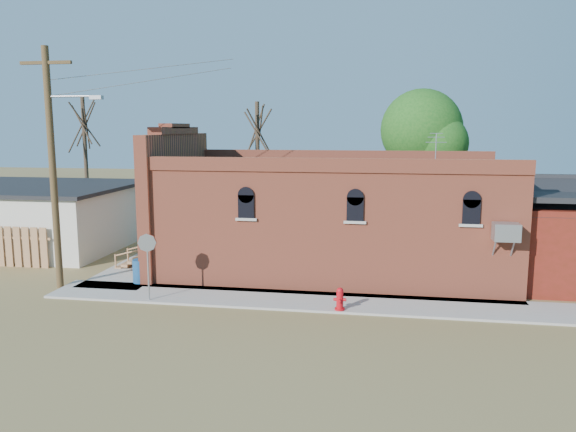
% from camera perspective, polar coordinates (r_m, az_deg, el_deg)
% --- Properties ---
extents(ground, '(120.00, 120.00, 0.00)m').
position_cam_1_polar(ground, '(19.38, -2.64, -9.32)').
color(ground, brown).
rests_on(ground, ground).
extents(sidewalk_south, '(19.00, 2.20, 0.08)m').
position_cam_1_polar(sidewalk_south, '(19.97, 2.17, -8.63)').
color(sidewalk_south, '#9E9991').
rests_on(sidewalk_south, ground).
extents(sidewalk_west, '(2.60, 10.00, 0.08)m').
position_cam_1_polar(sidewalk_west, '(26.75, -13.26, -4.31)').
color(sidewalk_west, '#9E9991').
rests_on(sidewalk_west, ground).
extents(brick_bar, '(16.40, 7.97, 6.30)m').
position_cam_1_polar(brick_bar, '(23.88, 3.93, -0.05)').
color(brick_bar, '#C5573C').
rests_on(brick_bar, ground).
extents(red_shed, '(5.40, 6.40, 4.30)m').
position_cam_1_polar(red_shed, '(24.99, 27.05, -0.78)').
color(red_shed, '#5A1D0F').
rests_on(red_shed, ground).
extents(utility_pole, '(3.12, 0.26, 9.00)m').
position_cam_1_polar(utility_pole, '(22.67, -22.71, 4.98)').
color(utility_pole, '#44341B').
rests_on(utility_pole, ground).
extents(tree_bare_near, '(2.80, 2.80, 7.65)m').
position_cam_1_polar(tree_bare_near, '(31.74, -3.14, 8.77)').
color(tree_bare_near, '#463528').
rests_on(tree_bare_near, ground).
extents(tree_bare_far, '(2.80, 2.80, 8.16)m').
position_cam_1_polar(tree_bare_far, '(36.64, -20.04, 8.90)').
color(tree_bare_far, '#463528').
rests_on(tree_bare_far, ground).
extents(tree_leafy, '(4.40, 4.40, 8.15)m').
position_cam_1_polar(tree_leafy, '(31.56, 13.42, 8.49)').
color(tree_leafy, '#463528').
rests_on(tree_leafy, ground).
extents(fire_hydrant, '(0.43, 0.40, 0.76)m').
position_cam_1_polar(fire_hydrant, '(18.89, 5.29, -8.39)').
color(fire_hydrant, '#BB0A13').
rests_on(fire_hydrant, sidewalk_south).
extents(stop_sign, '(0.63, 0.22, 2.38)m').
position_cam_1_polar(stop_sign, '(20.10, -14.10, -3.28)').
color(stop_sign, '#95969B').
rests_on(stop_sign, sidewalk_south).
extents(trash_barrel, '(0.69, 0.69, 0.91)m').
position_cam_1_polar(trash_barrel, '(22.75, -14.76, -5.43)').
color(trash_barrel, navy).
rests_on(trash_barrel, sidewalk_west).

